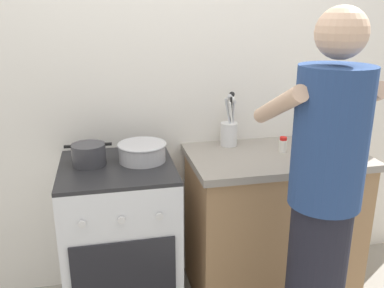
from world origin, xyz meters
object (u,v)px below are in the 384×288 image
object	(u,v)px
stove_range	(121,240)
person	(322,211)
utensil_crock	(229,129)
mixing_bowl	(142,151)
pot	(89,154)
spice_bottle	(283,145)

from	to	relation	value
stove_range	person	distance (m)	1.13
stove_range	utensil_crock	distance (m)	0.90
stove_range	mixing_bowl	distance (m)	0.53
pot	utensil_crock	distance (m)	0.84
spice_bottle	person	world-z (taller)	person
pot	person	world-z (taller)	person
spice_bottle	utensil_crock	bearing A→B (deg)	145.28
mixing_bowl	spice_bottle	distance (m)	0.80
spice_bottle	person	size ratio (longest dim) A/B	0.05
spice_bottle	person	bearing A→B (deg)	-99.28
person	pot	bearing A→B (deg)	145.29
spice_bottle	person	distance (m)	0.67
stove_range	mixing_bowl	xyz separation A→B (m)	(0.14, 0.04, 0.51)
utensil_crock	person	size ratio (longest dim) A/B	0.19
stove_range	pot	size ratio (longest dim) A/B	3.70
mixing_bowl	person	world-z (taller)	person
pot	person	size ratio (longest dim) A/B	0.14
utensil_crock	stove_range	bearing A→B (deg)	-163.37
utensil_crock	person	distance (m)	0.86
stove_range	spice_bottle	world-z (taller)	spice_bottle
stove_range	person	world-z (taller)	person
pot	mixing_bowl	distance (m)	0.28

